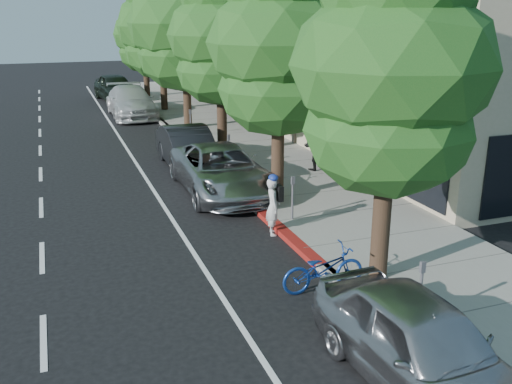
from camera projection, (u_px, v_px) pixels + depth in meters
name	position (u px, v px, depth m)	size (l,w,h in m)	color
ground	(304.00, 253.00, 14.35)	(120.00, 120.00, 0.00)	black
sidewalk	(272.00, 165.00, 22.23)	(4.60, 56.00, 0.15)	gray
curb	(215.00, 170.00, 21.48)	(0.30, 56.00, 0.15)	#9E998E
curb_red_segment	(288.00, 236.00, 15.22)	(0.32, 4.00, 0.15)	maroon
storefront_building	(327.00, 53.00, 32.52)	(10.00, 36.00, 7.00)	#C2B195
street_tree_0	(392.00, 71.00, 11.43)	(4.19, 4.19, 7.44)	black
street_tree_1	(279.00, 46.00, 16.75)	(4.32, 4.32, 7.68)	black
street_tree_2	(220.00, 38.00, 22.12)	(4.17, 4.17, 7.63)	black
street_tree_3	(185.00, 25.00, 27.39)	(5.51, 5.51, 8.45)	black
street_tree_4	(161.00, 28.00, 32.84)	(5.09, 5.09, 7.96)	black
street_tree_5	(144.00, 36.00, 38.41)	(4.15, 4.15, 6.81)	black
cyclist	(273.00, 207.00, 15.35)	(0.58, 0.38, 1.58)	silver
bicycle	(323.00, 269.00, 12.32)	(0.66, 1.91, 1.00)	navy
silver_suv	(221.00, 170.00, 18.87)	(2.59, 5.62, 1.56)	#A6A6AA
dark_sedan	(188.00, 148.00, 21.91)	(1.66, 4.76, 1.57)	black
white_pickup	(131.00, 102.00, 32.48)	(2.39, 5.88, 1.71)	silver
dark_suv_far	(115.00, 87.00, 38.33)	(2.09, 5.20, 1.77)	black
near_car_a	(421.00, 345.00, 9.03)	(1.83, 4.55, 1.55)	#A7A7AC
pedestrian	(315.00, 147.00, 21.02)	(0.86, 0.67, 1.77)	black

